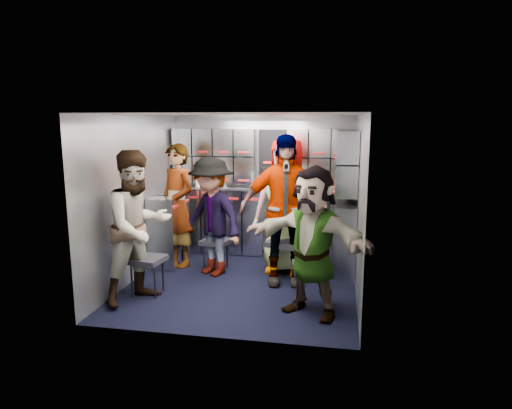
% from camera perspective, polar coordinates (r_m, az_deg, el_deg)
% --- Properties ---
extents(floor, '(3.00, 3.00, 0.00)m').
position_cam_1_polar(floor, '(5.88, -1.65, -9.70)').
color(floor, black).
rests_on(floor, ground).
extents(wall_back, '(2.80, 0.04, 2.10)m').
position_cam_1_polar(wall_back, '(7.06, 0.87, 2.55)').
color(wall_back, gray).
rests_on(wall_back, ground).
extents(wall_left, '(0.04, 3.00, 2.10)m').
position_cam_1_polar(wall_left, '(6.05, -14.78, 0.83)').
color(wall_left, gray).
rests_on(wall_left, ground).
extents(wall_right, '(0.04, 3.00, 2.10)m').
position_cam_1_polar(wall_right, '(5.48, 12.75, -0.07)').
color(wall_right, gray).
rests_on(wall_right, ground).
extents(ceiling, '(2.80, 3.00, 0.02)m').
position_cam_1_polar(ceiling, '(5.51, -1.77, 11.22)').
color(ceiling, silver).
rests_on(ceiling, wall_back).
extents(cart_bank_back, '(2.68, 0.38, 0.99)m').
position_cam_1_polar(cart_bank_back, '(6.95, 0.56, -2.23)').
color(cart_bank_back, '#9CA1AB').
rests_on(cart_bank_back, ground).
extents(cart_bank_left, '(0.38, 0.76, 0.99)m').
position_cam_1_polar(cart_bank_left, '(6.58, -10.83, -3.16)').
color(cart_bank_left, '#9CA1AB').
rests_on(cart_bank_left, ground).
extents(counter, '(2.68, 0.42, 0.03)m').
position_cam_1_polar(counter, '(6.86, 0.57, 2.01)').
color(counter, '#BABCC1').
rests_on(counter, cart_bank_back).
extents(locker_bank_back, '(2.68, 0.28, 0.82)m').
position_cam_1_polar(locker_bank_back, '(6.86, 0.66, 6.01)').
color(locker_bank_back, '#9CA1AB').
rests_on(locker_bank_back, wall_back).
extents(locker_bank_right, '(0.28, 1.00, 0.82)m').
position_cam_1_polar(locker_bank_right, '(6.11, 11.27, 5.24)').
color(locker_bank_right, '#9CA1AB').
rests_on(locker_bank_right, wall_right).
extents(right_cabinet, '(0.28, 1.20, 1.00)m').
position_cam_1_polar(right_cabinet, '(6.18, 10.95, -4.01)').
color(right_cabinet, '#9CA1AB').
rests_on(right_cabinet, ground).
extents(coffee_niche, '(0.46, 0.16, 0.84)m').
position_cam_1_polar(coffee_niche, '(6.89, 2.23, 5.86)').
color(coffee_niche, black).
rests_on(coffee_niche, wall_back).
extents(red_latch_strip, '(2.60, 0.02, 0.03)m').
position_cam_1_polar(red_latch_strip, '(6.68, 0.27, 0.62)').
color(red_latch_strip, maroon).
rests_on(red_latch_strip, cart_bank_back).
extents(jump_seat_near_left, '(0.43, 0.41, 0.46)m').
position_cam_1_polar(jump_seat_near_left, '(5.53, -13.48, -6.91)').
color(jump_seat_near_left, black).
rests_on(jump_seat_near_left, ground).
extents(jump_seat_mid_left, '(0.41, 0.39, 0.42)m').
position_cam_1_polar(jump_seat_mid_left, '(6.27, -5.07, -4.83)').
color(jump_seat_mid_left, black).
rests_on(jump_seat_mid_left, ground).
extents(jump_seat_center, '(0.48, 0.47, 0.46)m').
position_cam_1_polar(jump_seat_center, '(6.38, 3.94, -4.22)').
color(jump_seat_center, black).
rests_on(jump_seat_center, ground).
extents(jump_seat_mid_right, '(0.52, 0.50, 0.50)m').
position_cam_1_polar(jump_seat_mid_right, '(5.92, 3.66, -5.05)').
color(jump_seat_mid_right, black).
rests_on(jump_seat_mid_right, ground).
extents(jump_seat_near_right, '(0.47, 0.46, 0.49)m').
position_cam_1_polar(jump_seat_near_right, '(5.05, 7.05, -8.08)').
color(jump_seat_near_right, black).
rests_on(jump_seat_near_right, ground).
extents(attendant_standing, '(0.75, 0.68, 1.71)m').
position_cam_1_polar(attendant_standing, '(6.45, -9.80, -0.12)').
color(attendant_standing, black).
rests_on(attendant_standing, ground).
extents(attendant_arc_a, '(1.00, 1.05, 1.72)m').
position_cam_1_polar(attendant_arc_a, '(5.26, -14.49, -2.75)').
color(attendant_arc_a, black).
rests_on(attendant_arc_a, ground).
extents(attendant_arc_b, '(1.16, 1.01, 1.56)m').
position_cam_1_polar(attendant_arc_b, '(6.01, -5.60, -1.54)').
color(attendant_arc_b, black).
rests_on(attendant_arc_b, ground).
extents(attendant_arc_c, '(0.96, 0.69, 1.81)m').
position_cam_1_polar(attendant_arc_c, '(6.09, 3.80, -0.14)').
color(attendant_arc_c, black).
rests_on(attendant_arc_c, ground).
extents(attendant_arc_d, '(1.15, 0.62, 1.87)m').
position_cam_1_polar(attendant_arc_d, '(5.63, 3.50, -0.73)').
color(attendant_arc_d, black).
rests_on(attendant_arc_d, ground).
extents(attendant_arc_e, '(1.53, 1.07, 1.59)m').
position_cam_1_polar(attendant_arc_e, '(4.77, 7.01, -4.64)').
color(attendant_arc_e, black).
rests_on(attendant_arc_e, ground).
extents(bottle_left, '(0.06, 0.06, 0.25)m').
position_cam_1_polar(bottle_left, '(6.90, -3.93, 3.23)').
color(bottle_left, white).
rests_on(bottle_left, counter).
extents(bottle_mid, '(0.06, 0.06, 0.25)m').
position_cam_1_polar(bottle_mid, '(6.81, -0.44, 3.14)').
color(bottle_mid, white).
rests_on(bottle_mid, counter).
extents(bottle_right, '(0.07, 0.07, 0.24)m').
position_cam_1_polar(bottle_right, '(6.70, 7.40, 2.90)').
color(bottle_right, white).
rests_on(bottle_right, counter).
extents(cup_left, '(0.08, 0.08, 0.10)m').
position_cam_1_polar(cup_left, '(7.02, -7.26, 2.68)').
color(cup_left, beige).
rests_on(cup_left, counter).
extents(cup_right, '(0.08, 0.08, 0.10)m').
position_cam_1_polar(cup_right, '(6.69, 11.10, 2.14)').
color(cup_right, beige).
rests_on(cup_right, counter).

